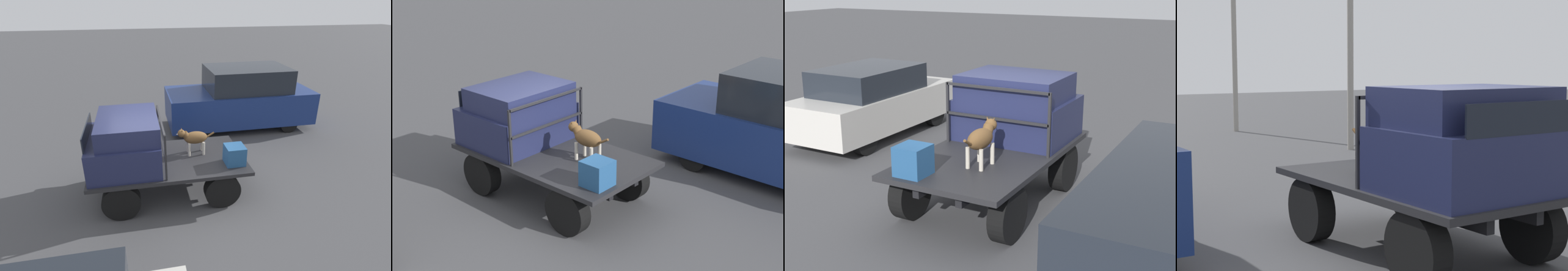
# 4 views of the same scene
# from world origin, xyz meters

# --- Properties ---
(ground_plane) EXTENTS (80.00, 80.00, 0.00)m
(ground_plane) POSITION_xyz_m (0.00, 0.00, 0.00)
(ground_plane) COLOR #474749
(flatbed_truck) EXTENTS (3.46, 1.91, 0.85)m
(flatbed_truck) POSITION_xyz_m (0.00, 0.00, 0.60)
(flatbed_truck) COLOR black
(flatbed_truck) RESTS_ON ground
(truck_cab) EXTENTS (1.48, 1.79, 1.09)m
(truck_cab) POSITION_xyz_m (0.91, 0.00, 1.37)
(truck_cab) COLOR #1E2347
(truck_cab) RESTS_ON flatbed_truck
(truck_headboard) EXTENTS (0.04, 1.79, 0.99)m
(truck_headboard) POSITION_xyz_m (0.13, 0.00, 1.50)
(truck_headboard) COLOR #232326
(truck_headboard) RESTS_ON flatbed_truck
(dog) EXTENTS (0.90, 0.29, 0.66)m
(dog) POSITION_xyz_m (-0.62, -0.15, 1.25)
(dog) COLOR beige
(dog) RESTS_ON flatbed_truck
(cargo_crate) EXTENTS (0.42, 0.42, 0.42)m
(cargo_crate) POSITION_xyz_m (-1.42, 0.48, 1.06)
(cargo_crate) COLOR #235184
(cargo_crate) RESTS_ON flatbed_truck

